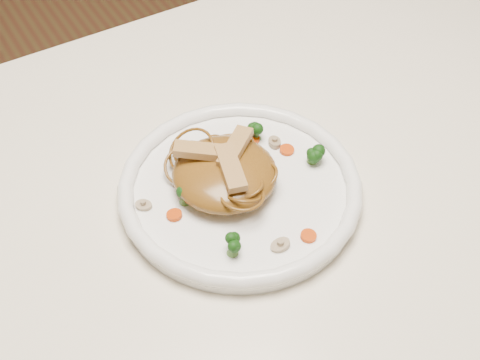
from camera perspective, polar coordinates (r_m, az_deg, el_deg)
table at (r=0.92m, az=-0.74°, el=-4.56°), size 1.20×0.80×0.75m
plate at (r=0.83m, az=-0.00°, el=-1.03°), size 0.38×0.38×0.02m
noodle_mound at (r=0.81m, az=-1.32°, el=0.58°), size 0.15×0.15×0.04m
chicken_a at (r=0.81m, az=-0.41°, el=2.85°), size 0.07×0.06×0.01m
chicken_b at (r=0.80m, az=-3.25°, el=2.51°), size 0.07×0.06×0.01m
chicken_c at (r=0.78m, az=-0.80°, el=1.09°), size 0.04×0.07×0.01m
broccoli_0 at (r=0.87m, az=1.41°, el=4.38°), size 0.03×0.03×0.03m
broccoli_1 at (r=0.80m, az=-4.85°, el=-1.12°), size 0.03×0.03×0.03m
broccoli_2 at (r=0.75m, az=-0.66°, el=-5.58°), size 0.03×0.03×0.03m
broccoli_3 at (r=0.85m, az=6.29°, el=2.32°), size 0.03×0.03×0.03m
carrot_0 at (r=0.88m, az=1.11°, el=3.54°), size 0.02×0.02×0.00m
carrot_1 at (r=0.79m, az=-5.68°, el=-3.01°), size 0.02×0.02×0.00m
carrot_2 at (r=0.87m, az=4.06°, el=2.59°), size 0.03×0.03×0.00m
carrot_3 at (r=0.87m, az=-4.59°, el=2.75°), size 0.03×0.03×0.00m
carrot_4 at (r=0.78m, az=5.92°, el=-4.81°), size 0.02×0.02×0.00m
mushroom_0 at (r=0.76m, az=3.49°, el=-5.62°), size 0.03×0.03×0.01m
mushroom_1 at (r=0.88m, az=3.00°, el=3.27°), size 0.03×0.03×0.01m
mushroom_2 at (r=0.81m, az=-8.30°, el=-2.17°), size 0.03×0.03×0.01m
mushroom_3 at (r=0.89m, az=0.61°, el=3.88°), size 0.03×0.03×0.01m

